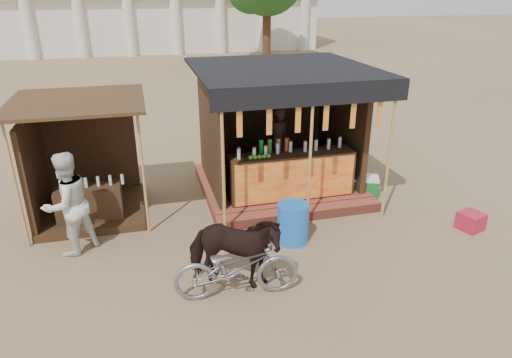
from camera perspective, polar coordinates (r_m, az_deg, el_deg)
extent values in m
plane|color=#846B4C|center=(7.37, 3.23, -12.68)|extent=(120.00, 120.00, 0.00)
cube|color=#964231|center=(10.50, 2.66, -0.51)|extent=(3.40, 2.80, 0.22)
cube|color=#964231|center=(9.18, 5.51, -4.31)|extent=(3.40, 0.35, 0.20)
cube|color=#382214|center=(9.44, 4.42, 0.52)|extent=(2.60, 0.55, 0.95)
cube|color=red|center=(9.19, 4.99, -0.14)|extent=(2.50, 0.02, 0.88)
cube|color=#382214|center=(11.19, 0.88, 8.38)|extent=(3.00, 0.12, 2.50)
cube|color=#382214|center=(9.71, -5.73, 5.97)|extent=(0.12, 2.50, 2.50)
cube|color=#382214|center=(10.57, 10.65, 7.10)|extent=(0.12, 2.50, 2.50)
cube|color=black|center=(9.56, 3.32, 13.67)|extent=(3.60, 3.60, 0.06)
cube|color=black|center=(7.95, 7.25, 10.30)|extent=(3.60, 0.06, 0.36)
cylinder|color=tan|center=(7.91, -4.12, 1.27)|extent=(0.06, 0.06, 2.75)
cylinder|color=tan|center=(8.32, 6.77, 2.29)|extent=(0.06, 0.06, 2.75)
cylinder|color=tan|center=(9.00, 16.33, 3.13)|extent=(0.06, 0.06, 2.75)
cube|color=red|center=(7.70, -2.08, 7.19)|extent=(0.10, 0.02, 0.55)
cube|color=red|center=(7.82, 1.67, 7.46)|extent=(0.10, 0.02, 0.55)
cube|color=red|center=(7.98, 5.29, 7.68)|extent=(0.10, 0.02, 0.55)
cube|color=red|center=(8.17, 8.76, 7.87)|extent=(0.10, 0.02, 0.55)
cube|color=red|center=(8.38, 12.07, 8.02)|extent=(0.10, 0.02, 0.55)
cube|color=red|center=(8.62, 15.20, 8.14)|extent=(0.10, 0.02, 0.55)
imported|color=black|center=(10.26, 2.71, 4.52)|extent=(0.70, 0.58, 1.65)
cube|color=#382214|center=(9.89, -19.57, -3.68)|extent=(2.00, 2.00, 0.15)
cube|color=#382214|center=(10.41, -19.96, 3.42)|extent=(1.90, 0.10, 2.10)
cube|color=#382214|center=(9.67, -25.91, 1.00)|extent=(0.10, 1.90, 2.10)
cube|color=#472D19|center=(9.06, -21.52, 9.03)|extent=(2.40, 2.40, 0.06)
cylinder|color=tan|center=(8.70, -27.81, -0.81)|extent=(0.05, 0.05, 2.35)
cylinder|color=tan|center=(8.43, -13.91, 0.57)|extent=(0.05, 0.05, 2.35)
cube|color=#382214|center=(9.31, -20.02, -3.23)|extent=(1.20, 0.50, 0.80)
imported|color=black|center=(6.93, -2.85, -8.99)|extent=(1.62, 1.22, 1.25)
imported|color=gray|center=(6.82, -2.44, -10.99)|extent=(1.90, 0.80, 0.97)
imported|color=silver|center=(8.31, -22.48, -2.91)|extent=(1.12, 1.10, 1.82)
cylinder|color=blue|center=(8.24, 4.62, -5.51)|extent=(0.64, 0.64, 0.74)
cube|color=maroon|center=(9.62, 25.26, -4.77)|extent=(0.52, 0.51, 0.34)
cube|color=#186E29|center=(10.32, 13.20, -1.02)|extent=(0.73, 0.62, 0.40)
cube|color=white|center=(10.23, 13.32, 0.16)|extent=(0.76, 0.65, 0.06)
cylinder|color=silver|center=(32.75, -26.48, 16.37)|extent=(0.70, 0.70, 3.60)
cylinder|color=silver|center=(32.33, -21.08, 17.14)|extent=(0.70, 0.70, 3.60)
cylinder|color=silver|center=(32.18, -15.54, 17.78)|extent=(0.70, 0.70, 3.60)
cylinder|color=silver|center=(32.31, -9.96, 18.26)|extent=(0.70, 0.70, 3.60)
cylinder|color=silver|center=(32.71, -4.44, 18.57)|extent=(0.70, 0.70, 3.60)
cylinder|color=silver|center=(33.39, 0.91, 18.72)|extent=(0.70, 0.70, 3.60)
cylinder|color=silver|center=(34.31, 6.01, 18.72)|extent=(0.70, 0.70, 3.60)
cylinder|color=#382314|center=(28.88, 1.35, 18.44)|extent=(0.50, 0.50, 4.00)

